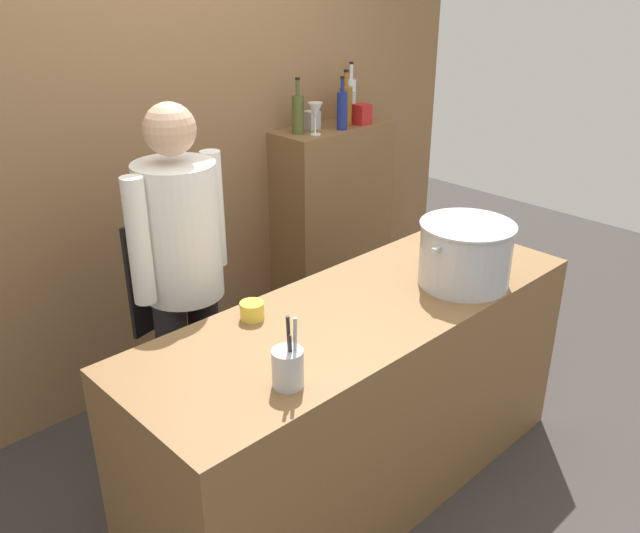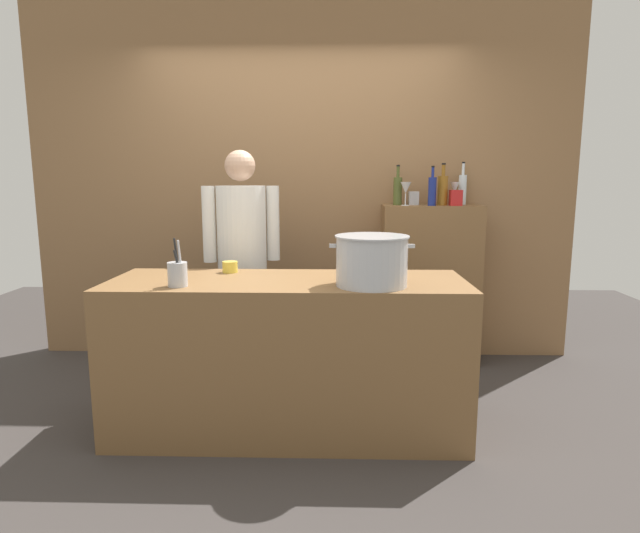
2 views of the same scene
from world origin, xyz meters
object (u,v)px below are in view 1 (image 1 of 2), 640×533
at_px(wine_glass_wide, 350,100).
at_px(chef, 182,267).
at_px(butter_jar, 252,311).
at_px(spice_tin_silver, 311,120).
at_px(wine_bottle_olive, 298,113).
at_px(wine_bottle_clear, 351,97).
at_px(spice_tin_red, 362,114).
at_px(wine_bottle_cobalt, 342,110).
at_px(wine_glass_short, 315,111).
at_px(stockpot_large, 465,254).
at_px(wine_bottle_amber, 346,105).
at_px(utensil_crock, 288,367).

bearing_deg(wine_glass_wide, chef, -161.20).
bearing_deg(butter_jar, spice_tin_silver, 38.60).
height_order(wine_bottle_olive, wine_glass_wide, wine_bottle_olive).
bearing_deg(wine_bottle_olive, wine_bottle_clear, 10.04).
relative_size(butter_jar, wine_bottle_olive, 0.30).
bearing_deg(wine_bottle_clear, spice_tin_red, -117.01).
xyz_separation_m(wine_bottle_cobalt, wine_glass_short, (-0.20, 0.01, 0.02)).
height_order(wine_bottle_olive, spice_tin_red, wine_bottle_olive).
relative_size(wine_bottle_olive, spice_tin_red, 2.60).
xyz_separation_m(chef, wine_glass_wide, (1.58, 0.54, 0.42)).
bearing_deg(wine_glass_short, wine_bottle_clear, 20.87).
xyz_separation_m(stockpot_large, wine_bottle_olive, (0.29, 1.35, 0.34)).
distance_m(wine_bottle_amber, wine_bottle_olive, 0.34).
bearing_deg(wine_bottle_clear, wine_glass_short, -159.13).
height_order(utensil_crock, spice_tin_silver, spice_tin_silver).
relative_size(wine_bottle_amber, spice_tin_red, 2.69).
bearing_deg(spice_tin_silver, stockpot_large, -106.82).
xyz_separation_m(butter_jar, spice_tin_red, (1.56, 0.89, 0.39)).
bearing_deg(wine_bottle_amber, wine_bottle_cobalt, -146.94).
relative_size(chef, wine_bottle_amber, 5.20).
xyz_separation_m(chef, butter_jar, (0.01, -0.47, -0.03)).
height_order(wine_bottle_cobalt, wine_glass_wide, wine_bottle_cobalt).
bearing_deg(utensil_crock, wine_bottle_amber, 39.37).
bearing_deg(wine_glass_short, utensil_crock, -136.18).
relative_size(chef, spice_tin_red, 14.01).
height_order(wine_glass_short, wine_glass_wide, same).
bearing_deg(butter_jar, utensil_crock, -114.37).
height_order(stockpot_large, wine_bottle_olive, wine_bottle_olive).
xyz_separation_m(chef, wine_bottle_amber, (1.48, 0.47, 0.42)).
bearing_deg(wine_glass_short, wine_bottle_olive, 119.92).
xyz_separation_m(wine_bottle_clear, spice_tin_silver, (-0.39, -0.07, -0.07)).
xyz_separation_m(chef, utensil_crock, (-0.19, -0.90, 0.00)).
bearing_deg(wine_bottle_olive, stockpot_large, -102.07).
bearing_deg(wine_bottle_amber, wine_bottle_clear, 36.16).
distance_m(wine_bottle_clear, wine_bottle_cobalt, 0.33).
distance_m(chef, wine_bottle_amber, 1.60).
bearing_deg(utensil_crock, wine_glass_short, 43.82).
bearing_deg(spice_tin_red, butter_jar, -150.29).
height_order(chef, butter_jar, chef).
relative_size(wine_bottle_cobalt, wine_glass_wide, 1.68).
distance_m(stockpot_large, butter_jar, 0.93).
height_order(wine_bottle_clear, wine_glass_short, wine_bottle_clear).
height_order(spice_tin_silver, spice_tin_red, spice_tin_red).
bearing_deg(butter_jar, chef, 90.86).
relative_size(utensil_crock, wine_glass_short, 1.46).
height_order(wine_glass_short, spice_tin_red, wine_glass_short).
distance_m(chef, spice_tin_red, 1.66).
bearing_deg(chef, wine_bottle_olive, -169.48).
distance_m(chef, wine_bottle_cobalt, 1.50).
relative_size(wine_bottle_clear, wine_bottle_cobalt, 1.12).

